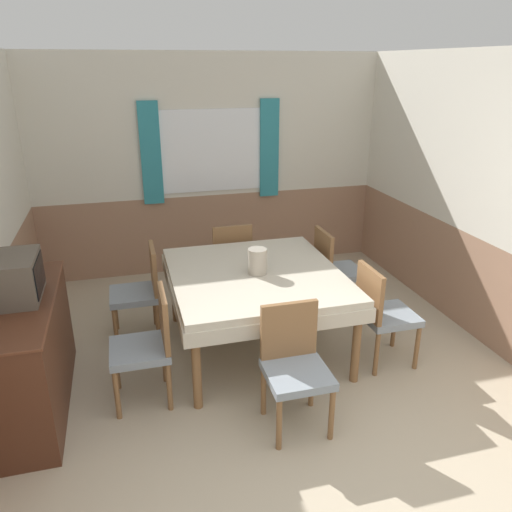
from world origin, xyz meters
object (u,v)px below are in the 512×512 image
Objects in this scene: dining_table at (256,282)px; chair_right_near at (382,311)px; vase at (257,261)px; chair_head_window at (230,258)px; chair_right_far at (334,268)px; chair_head_near at (294,363)px; chair_left_near at (148,343)px; tv at (18,278)px; sideboard at (31,353)px; chair_left_far at (141,289)px.

chair_right_near reaches higher than dining_table.
chair_head_window is at bearing 90.37° from vase.
chair_head_near is (-0.98, -1.55, 0.00)m from chair_right_far.
chair_right_near is (0.98, -0.50, -0.17)m from dining_table.
chair_head_near is (0.98, -0.55, 0.00)m from chair_left_near.
chair_head_near is 1.87× the size of tv.
chair_head_near is at bearing -21.59° from tv.
chair_left_near and chair_head_near have the same top height.
chair_right_far is at bearing -180.00° from chair_right_near.
chair_right_near is at bearing 0.00° from chair_right_far.
chair_right_far is 2.94m from sideboard.
chair_head_near is at bearing -90.00° from dining_table.
chair_head_near is 2.04m from tv.
chair_head_near and chair_left_far have the same top height.
tv is 2.13× the size of vase.
dining_table is 1.81× the size of chair_right_far.
tv reaches higher than chair_head_window.
chair_head_window is 1.87× the size of tv.
sideboard is (-1.83, 0.68, -0.04)m from chair_head_near.
tv is (0.00, 0.04, 0.60)m from sideboard.
chair_head_near is at bearing -90.00° from chair_head_window.
chair_head_near is at bearing -147.65° from chair_left_far.
sideboard is (-2.81, 0.14, -0.04)m from chair_right_near.
vase is at bearing -115.75° from chair_right_near.
vase is (0.99, 0.47, 0.38)m from chair_left_near.
chair_head_window and chair_left_far have the same top height.
sideboard is at bearing -95.65° from tv.
chair_right_far is 1.00× the size of chair_left_near.
chair_head_window is 1.83m from chair_right_near.
chair_left_far is 1.31m from tv.
chair_left_far is (0.00, 1.00, 0.00)m from chair_left_near.
dining_table is 1.06m from chair_head_near.
chair_left_far is at bearing -117.08° from chair_right_near.
chair_right_far is at bearing 17.12° from sideboard.
tv is at bearing -170.93° from vase.
tv is (-2.81, 0.18, 0.56)m from chair_right_near.
vase is at bearing -89.63° from chair_head_window.
chair_head_near is 3.98× the size of vase.
chair_right_far reaches higher than dining_table.
chair_left_near is at bearing -154.57° from vase.
vase is at bearing -90.39° from chair_head_near.
chair_left_far is (-0.98, 1.55, 0.00)m from chair_head_near.
chair_right_far is 1.83m from chair_head_near.
dining_table is at bearing 11.26° from sideboard.
sideboard is at bearing -142.36° from chair_head_window.
chair_right_far is 2.20m from chair_left_near.
chair_left_far is (-1.96, 1.00, 0.00)m from chair_right_near.
chair_left_far is 1.18m from vase.
vase is at bearing -61.31° from chair_right_far.
vase reaches higher than chair_head_near.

